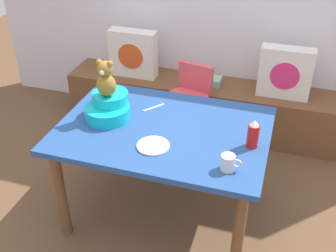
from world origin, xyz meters
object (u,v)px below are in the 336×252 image
at_px(pillow_floral_right, 285,73).
at_px(highchair, 188,99).
at_px(pillow_floral_left, 133,54).
at_px(dining_table, 163,140).
at_px(book_stack, 210,81).
at_px(ketchup_bottle, 253,134).
at_px(teddy_bear, 106,79).
at_px(dinner_plate_near, 153,146).
at_px(coffee_mug, 228,163).
at_px(infant_seat_teal, 108,107).

height_order(pillow_floral_right, highchair, pillow_floral_right).
xyz_separation_m(pillow_floral_left, dining_table, (0.69, -1.21, -0.04)).
height_order(book_stack, dining_table, dining_table).
height_order(highchair, ketchup_bottle, ketchup_bottle).
height_order(pillow_floral_left, highchair, pillow_floral_left).
distance_m(pillow_floral_left, dining_table, 1.39).
bearing_deg(teddy_bear, dinner_plate_near, -31.12).
distance_m(ketchup_bottle, dinner_plate_near, 0.60).
distance_m(ketchup_bottle, coffee_mug, 0.28).
bearing_deg(pillow_floral_right, coffee_mug, -98.20).
distance_m(pillow_floral_right, infant_seat_teal, 1.61).
bearing_deg(pillow_floral_left, pillow_floral_right, 0.00).
xyz_separation_m(pillow_floral_left, dinner_plate_near, (0.69, -1.43, 0.07)).
bearing_deg(book_stack, pillow_floral_left, -178.36).
height_order(infant_seat_teal, coffee_mug, infant_seat_teal).
xyz_separation_m(pillow_floral_left, book_stack, (0.73, 0.02, -0.18)).
distance_m(pillow_floral_left, teddy_bear, 1.27).
bearing_deg(pillow_floral_left, coffee_mug, -52.45).
distance_m(pillow_floral_right, ketchup_bottle, 1.26).
xyz_separation_m(highchair, ketchup_bottle, (0.61, -0.83, 0.31)).
height_order(pillow_floral_left, infant_seat_teal, same).
xyz_separation_m(pillow_floral_right, infant_seat_teal, (-1.08, -1.19, 0.13)).
relative_size(pillow_floral_right, infant_seat_teal, 1.33).
bearing_deg(infant_seat_teal, pillow_floral_right, 47.67).
xyz_separation_m(highchair, teddy_bear, (-0.35, -0.77, 0.50)).
bearing_deg(book_stack, highchair, -101.21).
bearing_deg(ketchup_bottle, dining_table, 176.09).
relative_size(pillow_floral_right, dining_table, 0.33).
bearing_deg(highchair, dinner_plate_near, -87.33).
bearing_deg(book_stack, dining_table, -92.16).
bearing_deg(highchair, infant_seat_teal, -114.38).
relative_size(teddy_bear, coffee_mug, 2.08).
height_order(pillow_floral_left, dinner_plate_near, pillow_floral_left).
distance_m(dining_table, dinner_plate_near, 0.24).
height_order(pillow_floral_left, coffee_mug, pillow_floral_left).
relative_size(pillow_floral_left, teddy_bear, 1.76).
bearing_deg(ketchup_bottle, infant_seat_teal, 176.45).
bearing_deg(infant_seat_teal, dinner_plate_near, -31.17).
distance_m(highchair, teddy_bear, 0.98).
bearing_deg(dinner_plate_near, pillow_floral_right, 64.36).
relative_size(ketchup_bottle, coffee_mug, 1.54).
height_order(infant_seat_teal, ketchup_bottle, ketchup_bottle).
bearing_deg(coffee_mug, book_stack, 105.61).
distance_m(pillow_floral_left, highchair, 0.78).
bearing_deg(teddy_bear, book_stack, 70.16).
distance_m(pillow_floral_right, coffee_mug, 1.53).
distance_m(pillow_floral_right, teddy_bear, 1.64).
height_order(pillow_floral_left, book_stack, pillow_floral_left).
relative_size(pillow_floral_left, coffee_mug, 3.67).
bearing_deg(dinner_plate_near, highchair, 92.67).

